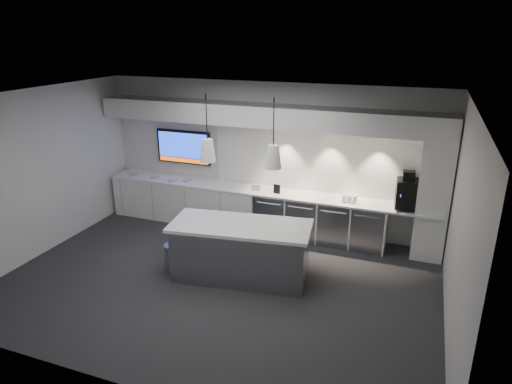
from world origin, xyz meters
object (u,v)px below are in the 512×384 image
at_px(bin, 174,257).
at_px(wall_tv, 184,147).
at_px(coffee_machine, 407,193).
at_px(island, 241,251).

bearing_deg(bin, wall_tv, 113.72).
bearing_deg(coffee_machine, bin, -155.94).
bearing_deg(wall_tv, island, -44.39).
bearing_deg(coffee_machine, island, -147.51).
bearing_deg(bin, island, 7.16).
xyz_separation_m(wall_tv, bin, (1.01, -2.30, -1.33)).
height_order(wall_tv, island, wall_tv).
bearing_deg(bin, coffee_machine, 29.48).
relative_size(island, bin, 5.17).
height_order(island, coffee_machine, coffee_machine).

